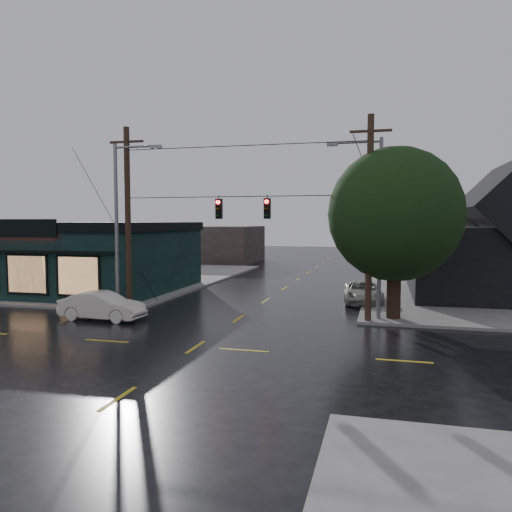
% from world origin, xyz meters
% --- Properties ---
extents(ground_plane, '(160.00, 160.00, 0.00)m').
position_xyz_m(ground_plane, '(0.00, 0.00, 0.00)').
color(ground_plane, black).
extents(sidewalk_nw, '(28.00, 28.00, 0.15)m').
position_xyz_m(sidewalk_nw, '(-20.00, 20.00, 0.07)').
color(sidewalk_nw, slate).
rests_on(sidewalk_nw, ground).
extents(pizza_shop, '(16.30, 12.34, 4.90)m').
position_xyz_m(pizza_shop, '(-15.00, 12.94, 2.56)').
color(pizza_shop, black).
rests_on(pizza_shop, ground).
extents(ne_building, '(12.60, 11.60, 8.75)m').
position_xyz_m(ne_building, '(15.00, 17.00, 4.47)').
color(ne_building, black).
rests_on(ne_building, ground).
extents(corner_tree, '(6.70, 6.70, 8.58)m').
position_xyz_m(corner_tree, '(7.72, 7.44, 5.35)').
color(corner_tree, black).
rests_on(corner_tree, ground).
extents(utility_pole_nw, '(2.00, 0.32, 10.15)m').
position_xyz_m(utility_pole_nw, '(-6.50, 6.50, 0.00)').
color(utility_pole_nw, black).
rests_on(utility_pole_nw, ground).
extents(utility_pole_ne, '(2.00, 0.32, 10.15)m').
position_xyz_m(utility_pole_ne, '(6.50, 6.50, 0.00)').
color(utility_pole_ne, black).
rests_on(utility_pole_ne, ground).
extents(utility_pole_far_a, '(2.00, 0.32, 9.65)m').
position_xyz_m(utility_pole_far_a, '(6.50, 28.00, 0.00)').
color(utility_pole_far_a, black).
rests_on(utility_pole_far_a, ground).
extents(utility_pole_far_b, '(2.00, 0.32, 9.15)m').
position_xyz_m(utility_pole_far_b, '(6.50, 48.00, 0.00)').
color(utility_pole_far_b, black).
rests_on(utility_pole_far_b, ground).
extents(utility_pole_far_c, '(2.00, 0.32, 9.15)m').
position_xyz_m(utility_pole_far_c, '(6.50, 68.00, 0.00)').
color(utility_pole_far_c, black).
rests_on(utility_pole_far_c, ground).
extents(span_signal_assembly, '(13.00, 0.48, 1.23)m').
position_xyz_m(span_signal_assembly, '(0.10, 6.50, 5.70)').
color(span_signal_assembly, black).
rests_on(span_signal_assembly, ground).
extents(streetlight_nw, '(5.40, 0.30, 9.15)m').
position_xyz_m(streetlight_nw, '(-6.80, 5.80, 0.00)').
color(streetlight_nw, slate).
rests_on(streetlight_nw, ground).
extents(streetlight_ne, '(5.40, 0.30, 9.15)m').
position_xyz_m(streetlight_ne, '(7.00, 7.20, 0.00)').
color(streetlight_ne, slate).
rests_on(streetlight_ne, ground).
extents(bg_building_west, '(12.00, 10.00, 4.40)m').
position_xyz_m(bg_building_west, '(-14.00, 40.00, 2.20)').
color(bg_building_west, '#322B24').
rests_on(bg_building_west, ground).
extents(bg_building_east, '(14.00, 12.00, 5.60)m').
position_xyz_m(bg_building_east, '(16.00, 45.00, 2.80)').
color(bg_building_east, black).
rests_on(bg_building_east, ground).
extents(sedan_cream, '(4.42, 1.67, 1.44)m').
position_xyz_m(sedan_cream, '(-6.63, 3.95, 0.72)').
color(sedan_cream, silver).
rests_on(sedan_cream, ground).
extents(suv_silver, '(2.71, 5.04, 1.35)m').
position_xyz_m(suv_silver, '(6.00, 12.68, 0.67)').
color(suv_silver, '#A8A89B').
rests_on(suv_silver, ground).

